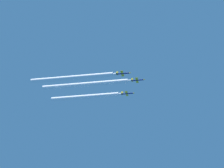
% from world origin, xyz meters
% --- Properties ---
extents(jet_lead, '(7.24, 10.55, 2.53)m').
position_xyz_m(jet_lead, '(-0.51, 9.57, 159.56)').
color(jet_lead, navy).
extents(jet_left_wingman, '(7.24, 10.55, 2.53)m').
position_xyz_m(jet_left_wingman, '(-14.16, 0.47, 157.13)').
color(jet_left_wingman, navy).
extents(jet_right_wingman, '(7.24, 10.55, 2.53)m').
position_xyz_m(jet_right_wingman, '(13.74, 0.87, 156.97)').
color(jet_right_wingman, navy).
extents(smoke_trail_lead, '(3.02, 65.10, 3.02)m').
position_xyz_m(smoke_trail_lead, '(-0.51, -27.82, 159.53)').
color(smoke_trail_lead, white).
extents(smoke_trail_left_wingman, '(3.02, 53.05, 3.02)m').
position_xyz_m(smoke_trail_left_wingman, '(-14.16, -30.91, 157.11)').
color(smoke_trail_left_wingman, white).
extents(smoke_trail_right_wingman, '(3.02, 60.35, 3.02)m').
position_xyz_m(smoke_trail_right_wingman, '(13.74, -34.15, 156.95)').
color(smoke_trail_right_wingman, white).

